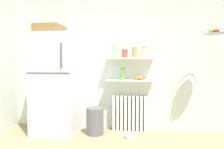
# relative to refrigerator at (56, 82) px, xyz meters

# --- Properties ---
(back_wall) EXTENTS (7.04, 0.10, 2.60)m
(back_wall) POSITION_rel_refrigerator_xyz_m (1.24, 0.40, 0.39)
(back_wall) COLOR silver
(back_wall) RESTS_ON ground_plane
(refrigerator) EXTENTS (0.74, 0.72, 1.92)m
(refrigerator) POSITION_rel_refrigerator_xyz_m (0.00, 0.00, 0.00)
(refrigerator) COLOR silver
(refrigerator) RESTS_ON ground_plane
(radiator) EXTENTS (0.63, 0.12, 0.65)m
(radiator) POSITION_rel_refrigerator_xyz_m (1.30, 0.27, -0.59)
(radiator) COLOR white
(radiator) RESTS_ON ground_plane
(wall_shelf_lower) EXTENTS (0.86, 0.22, 0.02)m
(wall_shelf_lower) POSITION_rel_refrigerator_xyz_m (1.30, 0.24, 0.02)
(wall_shelf_lower) COLOR white
(wall_shelf_upper) EXTENTS (0.86, 0.22, 0.02)m
(wall_shelf_upper) POSITION_rel_refrigerator_xyz_m (1.30, 0.24, 0.42)
(wall_shelf_upper) COLOR white
(storage_jar_0) EXTENTS (0.11, 0.11, 0.22)m
(storage_jar_0) POSITION_rel_refrigerator_xyz_m (1.03, 0.24, 0.54)
(storage_jar_0) COLOR beige
(storage_jar_0) RESTS_ON wall_shelf_upper
(storage_jar_1) EXTENTS (0.11, 0.11, 0.16)m
(storage_jar_1) POSITION_rel_refrigerator_xyz_m (1.21, 0.24, 0.51)
(storage_jar_1) COLOR #C64C38
(storage_jar_1) RESTS_ON wall_shelf_upper
(storage_jar_2) EXTENTS (0.09, 0.09, 0.19)m
(storage_jar_2) POSITION_rel_refrigerator_xyz_m (1.39, 0.24, 0.53)
(storage_jar_2) COLOR tan
(storage_jar_2) RESTS_ON wall_shelf_upper
(storage_jar_3) EXTENTS (0.11, 0.11, 0.19)m
(storage_jar_3) POSITION_rel_refrigerator_xyz_m (1.57, 0.24, 0.53)
(storage_jar_3) COLOR beige
(storage_jar_3) RESTS_ON wall_shelf_upper
(vase) EXTENTS (0.08, 0.08, 0.23)m
(vase) POSITION_rel_refrigerator_xyz_m (1.17, 0.24, 0.15)
(vase) COLOR #66A84C
(vase) RESTS_ON wall_shelf_lower
(shelf_bowl) EXTENTS (0.15, 0.15, 0.07)m
(shelf_bowl) POSITION_rel_refrigerator_xyz_m (1.47, 0.24, 0.06)
(shelf_bowl) COLOR orange
(shelf_bowl) RESTS_ON wall_shelf_lower
(trash_bin) EXTENTS (0.30, 0.30, 0.46)m
(trash_bin) POSITION_rel_refrigerator_xyz_m (0.71, -0.03, -0.68)
(trash_bin) COLOR slate
(trash_bin) RESTS_ON ground_plane
(pet_food_bowl) EXTENTS (0.19, 0.19, 0.05)m
(pet_food_bowl) POSITION_rel_refrigerator_xyz_m (1.33, -0.15, -0.89)
(pet_food_bowl) COLOR #B7B7BC
(pet_food_bowl) RESTS_ON ground_plane
(hanging_fruit_basket) EXTENTS (0.35, 0.35, 0.09)m
(hanging_fruit_basket) POSITION_rel_refrigerator_xyz_m (2.63, -0.09, 0.81)
(hanging_fruit_basket) COLOR #B2B2B7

